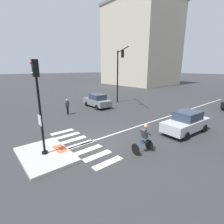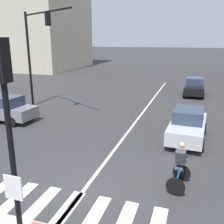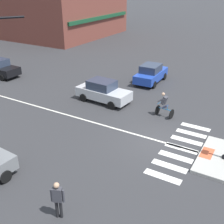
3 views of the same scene
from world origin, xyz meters
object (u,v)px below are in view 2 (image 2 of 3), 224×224
car_grey_cross_left (5,109)px  car_black_eastbound_distant (194,87)px  cyclist (180,165)px  signal_pole (10,140)px  traffic_light_mast (35,45)px  car_silver_eastbound_mid (188,125)px

car_grey_cross_left → car_black_eastbound_distant: size_ratio=1.02×
cyclist → car_grey_cross_left: bearing=157.6°
signal_pole → car_grey_cross_left: size_ratio=1.20×
traffic_light_mast → cyclist: bearing=-36.1°
traffic_light_mast → car_black_eastbound_distant: traffic_light_mast is taller
signal_pole → cyclist: size_ratio=3.00×
car_black_eastbound_distant → cyclist: size_ratio=2.45×
traffic_light_mast → cyclist: traffic_light_mast is taller
car_silver_eastbound_mid → car_grey_cross_left: bearing=-178.8°
car_black_eastbound_distant → car_grey_cross_left: bearing=-133.8°
car_black_eastbound_distant → cyclist: (-0.21, -16.55, 0.06)m
car_grey_cross_left → car_black_eastbound_distant: same height
car_grey_cross_left → cyclist: (11.22, -4.62, 0.06)m
traffic_light_mast → car_grey_cross_left: (-0.42, -3.27, -3.87)m
car_grey_cross_left → car_black_eastbound_distant: 16.53m
traffic_light_mast → signal_pole: bearing=-58.7°
traffic_light_mast → car_silver_eastbound_mid: traffic_light_mast is taller
traffic_light_mast → car_black_eastbound_distant: size_ratio=1.70×
car_grey_cross_left → car_silver_eastbound_mid: (11.30, 0.23, 0.00)m
signal_pole → cyclist: bearing=54.7°
car_silver_eastbound_mid → cyclist: (-0.08, -4.84, 0.06)m
car_grey_cross_left → car_silver_eastbound_mid: 11.30m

